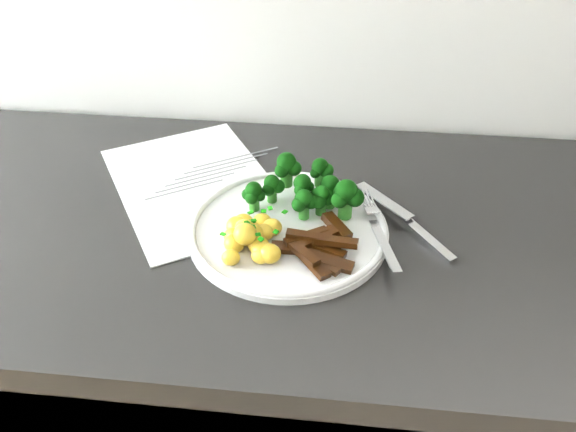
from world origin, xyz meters
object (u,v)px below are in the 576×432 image
Objects in this scene: recipe_paper at (195,184)px; knife at (415,229)px; fork at (380,232)px; beef_strips at (318,246)px; broccoli at (309,187)px; potatoes at (251,237)px; plate at (288,229)px; counter at (290,409)px.

recipe_paper is 0.34m from knife.
fork reaches higher than knife.
recipe_paper is 2.16× the size of fork.
recipe_paper is at bearing 158.60° from fork.
recipe_paper is at bearing 143.38° from beef_strips.
recipe_paper is 2.26× the size of broccoli.
broccoli reaches higher than fork.
potatoes is 0.23m from knife.
recipe_paper is 0.19m from potatoes.
beef_strips is at bearing -78.37° from broccoli.
knife is at bearing 6.04° from plate.
fork is (0.08, 0.04, -0.00)m from beef_strips.
potatoes is at bearing -168.43° from fork.
broccoli is at bearing 149.38° from fork.
broccoli is at bearing 53.87° from potatoes.
recipe_paper is 1.40× the size of plate.
knife is at bearing -12.53° from broccoli.
counter is 13.34× the size of broccoli.
potatoes reaches higher than plate.
knife is (0.05, 0.03, -0.01)m from fork.
broccoli is (0.02, 0.05, 0.04)m from plate.
counter is at bearing -178.25° from knife.
broccoli is 0.12m from potatoes.
knife reaches higher than recipe_paper.
plate reaches higher than recipe_paper.
fork is (0.12, -0.02, 0.45)m from counter.
beef_strips is at bearing -46.26° from plate.
fork is at bearing -3.50° from plate.
counter is 5.89× the size of recipe_paper.
knife is (0.22, 0.06, -0.02)m from potatoes.
plate is (-0.00, -0.01, 0.44)m from counter.
counter is 0.48m from broccoli.
knife is (0.13, 0.07, -0.01)m from beef_strips.
recipe_paper is 0.19m from plate.
beef_strips reaches higher than plate.
potatoes reaches higher than fork.
beef_strips is at bearing -54.85° from counter.
recipe_paper is at bearing 127.67° from potatoes.
plate is at bearing -115.23° from broccoli.
broccoli is 0.12m from fork.
beef_strips is (0.09, -0.00, -0.00)m from potatoes.
knife is at bearing 26.64° from beef_strips.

